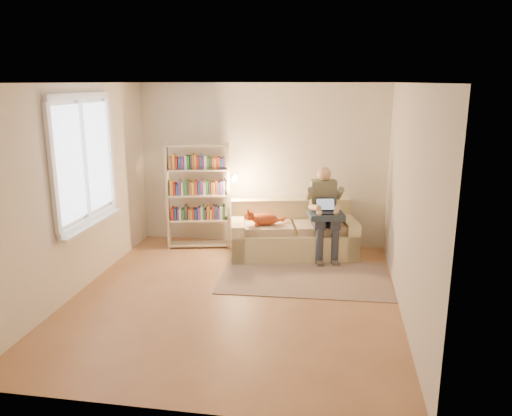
% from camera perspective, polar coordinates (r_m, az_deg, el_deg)
% --- Properties ---
extents(floor, '(4.50, 4.50, 0.00)m').
position_cam_1_polar(floor, '(6.33, -2.48, -10.15)').
color(floor, '#996845').
rests_on(floor, ground).
extents(ceiling, '(4.00, 4.50, 0.02)m').
position_cam_1_polar(ceiling, '(5.76, -2.76, 14.10)').
color(ceiling, white).
rests_on(ceiling, wall_back).
extents(wall_left, '(0.02, 4.50, 2.60)m').
position_cam_1_polar(wall_left, '(6.61, -19.86, 1.93)').
color(wall_left, silver).
rests_on(wall_left, floor).
extents(wall_right, '(0.02, 4.50, 2.60)m').
position_cam_1_polar(wall_right, '(5.85, 16.95, 0.65)').
color(wall_right, silver).
rests_on(wall_right, floor).
extents(wall_back, '(4.00, 0.02, 2.60)m').
position_cam_1_polar(wall_back, '(8.09, 0.63, 4.91)').
color(wall_back, silver).
rests_on(wall_back, floor).
extents(wall_front, '(4.00, 0.02, 2.60)m').
position_cam_1_polar(wall_front, '(3.82, -9.48, -6.04)').
color(wall_front, silver).
rests_on(wall_front, floor).
extents(window, '(0.12, 1.52, 1.69)m').
position_cam_1_polar(window, '(6.74, -18.71, 2.91)').
color(window, white).
rests_on(window, wall_left).
extents(sofa, '(2.03, 1.23, 0.81)m').
position_cam_1_polar(sofa, '(7.76, 4.23, -3.18)').
color(sofa, beige).
rests_on(sofa, floor).
extents(person, '(0.49, 0.67, 1.37)m').
position_cam_1_polar(person, '(7.56, 7.82, 0.03)').
color(person, '#6C705A').
rests_on(person, sofa).
extents(cat, '(0.59, 0.30, 0.22)m').
position_cam_1_polar(cat, '(7.51, 0.92, -1.21)').
color(cat, '#D95C2A').
rests_on(cat, sofa).
extents(blanket, '(0.58, 0.51, 0.09)m').
position_cam_1_polar(blanket, '(7.45, 7.81, -0.82)').
color(blanket, '#283646').
rests_on(blanket, person).
extents(laptop, '(0.34, 0.32, 0.24)m').
position_cam_1_polar(laptop, '(7.44, 7.82, -0.08)').
color(laptop, black).
rests_on(laptop, blanket).
extents(bookshelf, '(1.15, 0.46, 1.68)m').
position_cam_1_polar(bookshelf, '(7.96, -6.61, 1.95)').
color(bookshelf, beige).
rests_on(bookshelf, floor).
extents(rug, '(2.35, 1.45, 0.01)m').
position_cam_1_polar(rug, '(6.93, 5.59, -7.92)').
color(rug, gray).
rests_on(rug, floor).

